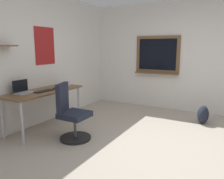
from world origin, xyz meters
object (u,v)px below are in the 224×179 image
coffee_mug (69,83)px  backpack (203,115)px  desk (44,94)px  computer_mouse (55,88)px  laptop (23,90)px  office_chair (71,116)px  keyboard (44,91)px

coffee_mug → backpack: size_ratio=0.26×
desk → backpack: (1.76, -2.58, -0.48)m
coffee_mug → backpack: (1.07, -2.56, -0.60)m
computer_mouse → laptop: bearing=158.5°
desk → backpack: desk is taller
office_chair → coffee_mug: (0.84, 0.73, 0.38)m
keyboard → computer_mouse: computer_mouse is taller
laptop → computer_mouse: size_ratio=2.98×
desk → coffee_mug: coffee_mug is taller
laptop → keyboard: 0.35m
keyboard → coffee_mug: coffee_mug is taller
computer_mouse → coffee_mug: coffee_mug is taller
computer_mouse → office_chair: bearing=-118.2°
desk → backpack: bearing=-55.8°
keyboard → backpack: 3.16m
desk → laptop: size_ratio=5.05×
keyboard → office_chair: bearing=-97.0°
computer_mouse → backpack: computer_mouse is taller
laptop → backpack: 3.50m
desk → backpack: 3.16m
office_chair → keyboard: office_chair is taller
computer_mouse → desk: bearing=159.7°
coffee_mug → desk: bearing=177.9°
laptop → keyboard: laptop is taller
office_chair → computer_mouse: (0.36, 0.68, 0.35)m
keyboard → backpack: bearing=-53.8°
backpack → computer_mouse: bearing=121.8°
desk → keyboard: bearing=-136.4°
office_chair → backpack: size_ratio=2.64×
desk → computer_mouse: (0.20, -0.07, 0.09)m
desk → office_chair: 0.81m
keyboard → coffee_mug: bearing=3.8°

